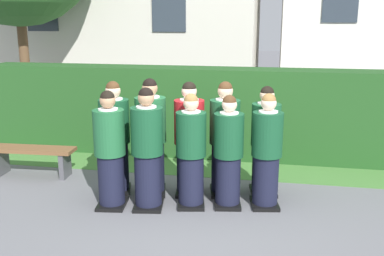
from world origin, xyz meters
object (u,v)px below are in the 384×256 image
(student_front_row_4, at_px, (267,154))
(student_rear_row_3, at_px, (224,141))
(student_front_row_1, at_px, (147,152))
(student_rear_row_0, at_px, (115,141))
(student_in_red_blazer, at_px, (189,141))
(student_rear_row_1, at_px, (151,140))
(student_front_row_3, at_px, (228,154))
(wooden_bench, at_px, (32,155))
(student_rear_row_4, at_px, (265,143))
(student_front_row_2, at_px, (191,154))
(student_front_row_0, at_px, (110,153))

(student_front_row_4, xyz_separation_m, student_rear_row_3, (-0.61, 0.35, 0.05))
(student_front_row_1, bearing_deg, student_front_row_4, 11.94)
(student_rear_row_0, relative_size, student_in_red_blazer, 1.00)
(student_rear_row_1, bearing_deg, student_front_row_3, -12.17)
(student_front_row_1, relative_size, wooden_bench, 1.17)
(student_front_row_1, relative_size, student_rear_row_4, 1.04)
(student_rear_row_0, height_order, wooden_bench, student_rear_row_0)
(student_front_row_2, xyz_separation_m, student_front_row_4, (1.00, 0.17, 0.00))
(student_front_row_2, distance_m, student_rear_row_1, 0.74)
(student_rear_row_1, bearing_deg, student_front_row_4, -5.81)
(student_in_red_blazer, bearing_deg, student_front_row_1, -127.56)
(student_front_row_1, distance_m, student_front_row_3, 1.09)
(student_front_row_4, relative_size, student_rear_row_3, 0.94)
(student_front_row_2, bearing_deg, student_in_red_blazer, 104.26)
(student_rear_row_1, height_order, student_rear_row_3, student_rear_row_1)
(student_front_row_1, relative_size, student_in_red_blazer, 1.00)
(student_rear_row_1, bearing_deg, student_in_red_blazer, 9.40)
(student_rear_row_0, distance_m, student_rear_row_3, 1.59)
(student_front_row_2, xyz_separation_m, student_rear_row_3, (0.39, 0.52, 0.05))
(student_rear_row_1, relative_size, student_in_red_blazer, 1.03)
(student_rear_row_1, relative_size, student_rear_row_4, 1.07)
(student_front_row_0, distance_m, student_rear_row_0, 0.51)
(wooden_bench, bearing_deg, student_rear_row_1, -9.11)
(wooden_bench, bearing_deg, student_in_red_blazer, -5.33)
(student_front_row_0, height_order, student_rear_row_3, student_rear_row_3)
(student_front_row_2, relative_size, student_in_red_blazer, 0.94)
(student_front_row_0, relative_size, student_rear_row_3, 0.97)
(student_front_row_0, bearing_deg, student_rear_row_4, 22.90)
(student_front_row_3, bearing_deg, student_rear_row_1, 167.83)
(student_front_row_2, height_order, student_rear_row_0, student_rear_row_0)
(student_front_row_4, bearing_deg, student_front_row_1, -168.06)
(student_front_row_4, bearing_deg, student_rear_row_3, 150.22)
(student_rear_row_1, xyz_separation_m, student_rear_row_4, (1.63, 0.30, -0.05))
(student_front_row_0, xyz_separation_m, student_front_row_1, (0.50, 0.06, 0.02))
(student_front_row_0, distance_m, student_rear_row_1, 0.70)
(student_rear_row_4, relative_size, wooden_bench, 1.13)
(student_front_row_2, bearing_deg, student_front_row_0, -168.31)
(student_front_row_0, bearing_deg, student_rear_row_0, 102.63)
(student_front_row_4, relative_size, student_rear_row_0, 0.95)
(student_rear_row_4, bearing_deg, student_in_red_blazer, -169.11)
(student_front_row_3, bearing_deg, student_front_row_0, -168.63)
(student_front_row_4, height_order, student_rear_row_3, student_rear_row_3)
(student_rear_row_1, xyz_separation_m, wooden_bench, (-2.11, 0.34, -0.46))
(student_front_row_2, height_order, student_in_red_blazer, student_in_red_blazer)
(student_front_row_1, xyz_separation_m, wooden_bench, (-2.20, 0.84, -0.44))
(student_rear_row_3, distance_m, wooden_bench, 3.20)
(student_front_row_0, bearing_deg, student_in_red_blazer, 34.29)
(student_rear_row_0, bearing_deg, student_rear_row_1, 7.22)
(student_rear_row_0, xyz_separation_m, student_rear_row_4, (2.15, 0.36, -0.03))
(student_front_row_3, bearing_deg, student_front_row_1, -166.64)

